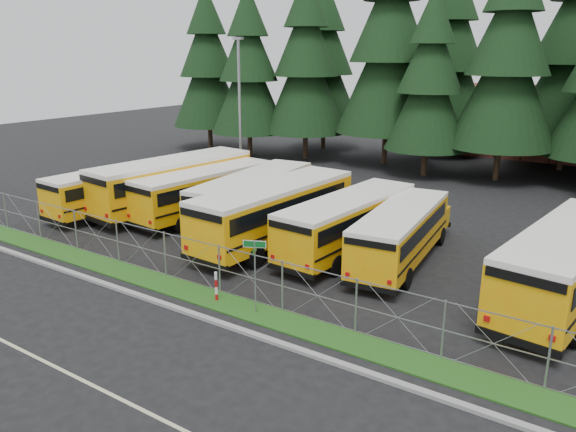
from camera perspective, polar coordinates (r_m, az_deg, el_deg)
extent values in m
plane|color=black|center=(22.81, -3.32, -7.48)|extent=(120.00, 120.00, 0.00)
cube|color=gray|center=(20.65, -8.60, -10.16)|extent=(50.00, 0.25, 0.12)
cube|color=#174413|center=(21.60, -6.07, -8.90)|extent=(50.00, 1.40, 0.06)
cube|color=beige|center=(17.87, -19.59, -15.72)|extent=(50.00, 0.12, 0.01)
cylinder|color=#94969C|center=(20.32, -3.36, -6.28)|extent=(0.06, 0.06, 2.80)
cube|color=#0D5E1E|center=(19.86, -3.42, -2.87)|extent=(0.74, 0.35, 0.22)
cube|color=white|center=(19.86, -3.42, -2.87)|extent=(0.77, 0.36, 0.26)
cube|color=#0D5E1E|center=(19.94, -3.41, -3.52)|extent=(0.25, 0.51, 0.18)
cylinder|color=#B20C0C|center=(21.72, -7.31, -7.14)|extent=(0.11, 0.11, 1.20)
cylinder|color=#94969C|center=(40.00, -4.91, 10.29)|extent=(0.20, 0.20, 10.00)
cube|color=#94969C|center=(39.79, -5.09, 17.53)|extent=(0.70, 0.35, 0.18)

